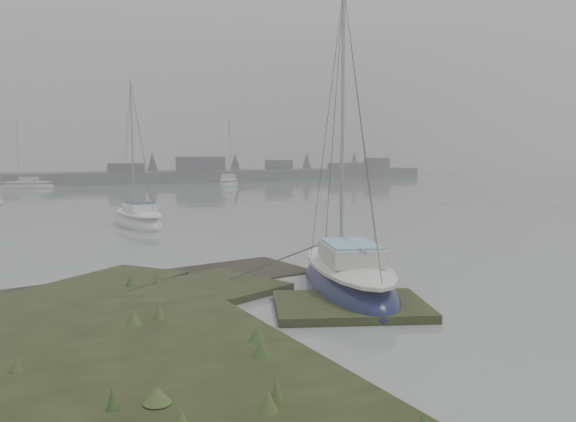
{
  "coord_description": "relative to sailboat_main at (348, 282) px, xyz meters",
  "views": [
    {
      "loc": [
        -7.06,
        -10.91,
        3.62
      ],
      "look_at": [
        1.8,
        4.76,
        1.8
      ],
      "focal_mm": 35.0,
      "sensor_mm": 36.0,
      "label": 1
    }
  ],
  "objects": [
    {
      "name": "ground",
      "position": [
        -1.5,
        29.01,
        -0.27
      ],
      "size": [
        160.0,
        160.0,
        0.0
      ],
      "primitive_type": "plane",
      "color": "gray",
      "rests_on": "ground"
    },
    {
      "name": "sailboat_far_b",
      "position": [
        17.42,
        48.01,
        -0.0
      ],
      "size": [
        5.02,
        6.26,
        8.67
      ],
      "rotation": [
        0.0,
        0.0,
        -0.57
      ],
      "color": "silver",
      "rests_on": "ground"
    },
    {
      "name": "sailboat_far_c",
      "position": [
        -3.43,
        54.08,
        -0.03
      ],
      "size": [
        5.69,
        2.51,
        7.76
      ],
      "rotation": [
        0.0,
        0.0,
        1.44
      ],
      "color": "#B3B9BE",
      "rests_on": "ground"
    },
    {
      "name": "far_shoreline",
      "position": [
        25.35,
        60.91,
        0.58
      ],
      "size": [
        60.0,
        8.0,
        4.15
      ],
      "color": "#4C4F51",
      "rests_on": "ground"
    },
    {
      "name": "sailboat_main",
      "position": [
        0.0,
        0.0,
        0.0
      ],
      "size": [
        4.12,
        6.47,
        8.68
      ],
      "rotation": [
        0.0,
        0.0,
        -0.37
      ],
      "color": "#11163B",
      "rests_on": "ground"
    },
    {
      "name": "sailboat_white",
      "position": [
        -1.25,
        16.5,
        -0.02
      ],
      "size": [
        2.01,
        5.68,
        7.94
      ],
      "rotation": [
        0.0,
        0.0,
        0.03
      ],
      "color": "silver",
      "rests_on": "ground"
    }
  ]
}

